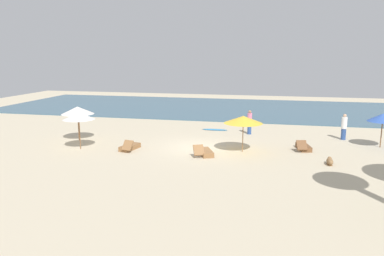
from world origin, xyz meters
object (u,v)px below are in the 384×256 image
lounger_0 (130,147)px  lounger_1 (303,147)px  umbrella_3 (243,120)px  surfboard (215,130)px  umbrella_0 (78,110)px  dog (330,161)px  lounger_2 (205,152)px  person_1 (344,127)px  umbrella_1 (79,116)px  umbrella_2 (383,118)px  person_0 (250,122)px

lounger_0 → lounger_1: size_ratio=0.99×
umbrella_3 → lounger_0: (-6.58, -1.00, -1.73)m
umbrella_3 → surfboard: (-2.61, 5.91, -1.87)m
umbrella_0 → lounger_0: size_ratio=1.26×
dog → lounger_2: bearing=176.2°
lounger_0 → surfboard: bearing=60.1°
umbrella_3 → person_1: umbrella_3 is taller
umbrella_0 → lounger_1: 14.40m
umbrella_1 → lounger_0: umbrella_1 is taller
umbrella_3 → lounger_0: size_ratio=1.26×
lounger_2 → surfboard: (-0.62, 7.09, -0.13)m
lounger_2 → umbrella_2: bearing=22.3°
umbrella_2 → person_1: bearing=137.4°
umbrella_0 → person_1: size_ratio=1.29×
surfboard → lounger_2: bearing=-85.0°
umbrella_3 → umbrella_1: bearing=-171.3°
umbrella_1 → umbrella_2: bearing=14.1°
umbrella_1 → person_0: bearing=34.2°
umbrella_1 → person_0: 11.59m
umbrella_3 → person_0: bearing=89.9°
umbrella_2 → lounger_0: bearing=-164.9°
umbrella_2 → lounger_2: (-10.07, -4.13, -1.67)m
dog → surfboard: dog is taller
umbrella_3 → lounger_0: bearing=-171.4°
lounger_1 → person_0: 5.14m
umbrella_1 → umbrella_3: umbrella_1 is taller
umbrella_0 → umbrella_1: (1.27, -2.12, 0.00)m
lounger_0 → lounger_2: 4.60m
umbrella_0 → lounger_1: umbrella_0 is taller
umbrella_2 → person_0: (-8.08, 2.07, -0.97)m
lounger_1 → person_1: bearing=50.9°
umbrella_1 → lounger_1: 13.42m
umbrella_1 → lounger_1: bearing=12.0°
umbrella_0 → lounger_1: size_ratio=1.25×
person_0 → surfboard: (-2.62, 0.88, -0.83)m
umbrella_0 → lounger_2: size_ratio=1.25×
umbrella_2 → umbrella_1: bearing=-165.9°
umbrella_0 → umbrella_1: umbrella_0 is taller
umbrella_0 → dog: umbrella_0 is taller
umbrella_0 → lounger_0: umbrella_0 is taller
umbrella_1 → lounger_2: size_ratio=1.23×
person_1 → dog: 6.52m
dog → surfboard: size_ratio=0.42×
lounger_1 → surfboard: (-6.09, 4.61, -0.13)m
person_0 → umbrella_0: bearing=-158.0°
umbrella_0 → umbrella_2: 19.02m
surfboard → lounger_1: bearing=-37.1°
umbrella_1 → umbrella_3: (9.52, 1.46, -0.08)m
umbrella_3 → lounger_2: size_ratio=1.25×
lounger_1 → person_1: (2.74, 3.37, 0.69)m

